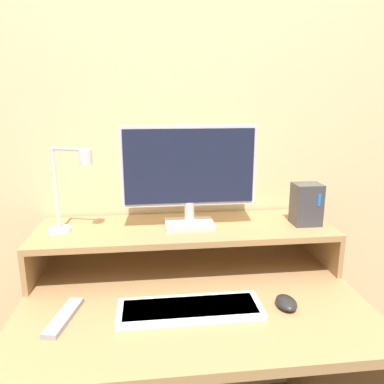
{
  "coord_description": "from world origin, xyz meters",
  "views": [
    {
      "loc": [
        -0.13,
        -0.73,
        1.36
      ],
      "look_at": [
        0.01,
        0.41,
        1.07
      ],
      "focal_mm": 35.0,
      "sensor_mm": 36.0,
      "label": 1
    }
  ],
  "objects_px": {
    "router_dock": "(306,204)",
    "remote_control": "(64,317)",
    "monitor": "(189,172)",
    "mouse": "(286,303)",
    "keyboard": "(190,309)",
    "desk_lamp": "(70,188)"
  },
  "relations": [
    {
      "from": "keyboard",
      "to": "remote_control",
      "type": "bearing_deg",
      "value": 179.55
    },
    {
      "from": "keyboard",
      "to": "remote_control",
      "type": "height_order",
      "value": "keyboard"
    },
    {
      "from": "desk_lamp",
      "to": "mouse",
      "type": "bearing_deg",
      "value": -24.28
    },
    {
      "from": "mouse",
      "to": "remote_control",
      "type": "xyz_separation_m",
      "value": [
        -0.66,
        0.01,
        -0.01
      ]
    },
    {
      "from": "remote_control",
      "to": "keyboard",
      "type": "bearing_deg",
      "value": -0.45
    },
    {
      "from": "monitor",
      "to": "remote_control",
      "type": "height_order",
      "value": "monitor"
    },
    {
      "from": "monitor",
      "to": "keyboard",
      "type": "xyz_separation_m",
      "value": [
        -0.03,
        -0.31,
        -0.36
      ]
    },
    {
      "from": "monitor",
      "to": "desk_lamp",
      "type": "xyz_separation_m",
      "value": [
        -0.42,
        -0.01,
        -0.04
      ]
    },
    {
      "from": "keyboard",
      "to": "mouse",
      "type": "relative_size",
      "value": 4.8
    },
    {
      "from": "desk_lamp",
      "to": "remote_control",
      "type": "xyz_separation_m",
      "value": [
        0.01,
        -0.29,
        -0.32
      ]
    },
    {
      "from": "monitor",
      "to": "router_dock",
      "type": "height_order",
      "value": "monitor"
    },
    {
      "from": "mouse",
      "to": "keyboard",
      "type": "bearing_deg",
      "value": 178.32
    },
    {
      "from": "keyboard",
      "to": "mouse",
      "type": "distance_m",
      "value": 0.3
    },
    {
      "from": "desk_lamp",
      "to": "mouse",
      "type": "distance_m",
      "value": 0.81
    },
    {
      "from": "monitor",
      "to": "desk_lamp",
      "type": "distance_m",
      "value": 0.42
    },
    {
      "from": "router_dock",
      "to": "remote_control",
      "type": "relative_size",
      "value": 0.78
    },
    {
      "from": "desk_lamp",
      "to": "remote_control",
      "type": "height_order",
      "value": "desk_lamp"
    },
    {
      "from": "router_dock",
      "to": "monitor",
      "type": "bearing_deg",
      "value": 177.06
    },
    {
      "from": "monitor",
      "to": "mouse",
      "type": "relative_size",
      "value": 5.39
    },
    {
      "from": "mouse",
      "to": "monitor",
      "type": "bearing_deg",
      "value": 129.59
    },
    {
      "from": "mouse",
      "to": "router_dock",
      "type": "bearing_deg",
      "value": 59.46
    },
    {
      "from": "desk_lamp",
      "to": "keyboard",
      "type": "relative_size",
      "value": 0.7
    }
  ]
}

